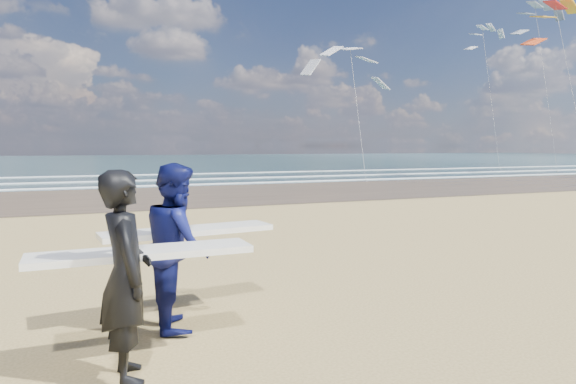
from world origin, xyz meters
name	(u,v)px	position (x,y,z in m)	size (l,w,h in m)	color
wet_sand_strip	(472,183)	(20.00, 18.00, 0.01)	(220.00, 12.00, 0.01)	#473826
ocean	(226,160)	(20.00, 72.00, 0.01)	(220.00, 100.00, 0.02)	#1A3739
foam_breakers	(379,174)	(20.00, 28.10, 0.05)	(220.00, 11.70, 0.05)	white
surfer_near	(128,273)	(-1.20, -0.83, 1.01)	(2.20, 0.99, 2.00)	black
surfer_far	(178,245)	(-0.50, 0.40, 1.01)	(2.24, 1.25, 2.01)	#0E1351
kite_0	(567,68)	(28.74, 19.13, 7.38)	(6.31, 4.79, 13.08)	slate
kite_1	(355,90)	(15.73, 24.53, 5.92)	(6.60, 4.83, 10.18)	slate
kite_2	(544,70)	(36.71, 28.07, 8.87)	(6.08, 4.77, 16.12)	slate
kite_5	(490,88)	(36.05, 33.73, 7.87)	(4.97, 4.65, 15.06)	slate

